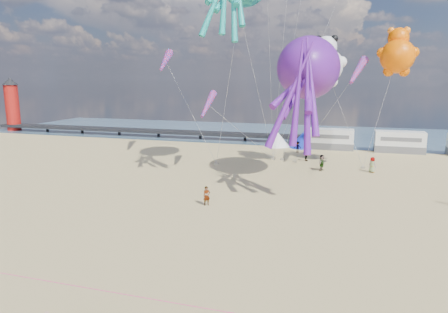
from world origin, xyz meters
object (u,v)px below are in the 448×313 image
motorhome_1 (399,142)px  windsock_left (165,61)px  kite_teddy_orange (397,56)px  tent_blue (303,140)px  windsock_right (208,105)px  sandbag_e (273,159)px  kite_octopus_purple (308,68)px  windsock_mid (358,71)px  kite_panda (325,66)px  lighthouse (12,108)px  tent_white (277,139)px  beachgoer_4 (322,163)px  sandbag_c (363,168)px  sandbag_d (295,162)px  beachgoer_2 (298,147)px  beachgoer_3 (306,154)px  standing_person (207,196)px  sandbag_a (216,164)px  sandbag_b (282,159)px  motorhome_0 (330,139)px  beachgoer_0 (372,165)px

motorhome_1 → windsock_left: size_ratio=0.97×
kite_teddy_orange → tent_blue: bearing=152.3°
motorhome_1 → windsock_right: windsock_right is taller
sandbag_e → kite_teddy_orange: 18.68m
kite_octopus_purple → windsock_mid: 8.49m
sandbag_e → kite_panda: 13.58m
lighthouse → windsock_right: 53.63m
tent_white → tent_blue: size_ratio=1.00×
tent_white → tent_blue: 4.00m
beachgoer_4 → kite_octopus_purple: size_ratio=0.14×
tent_blue → sandbag_c: size_ratio=8.00×
sandbag_d → windsock_mid: 13.16m
beachgoer_4 → windsock_right: size_ratio=0.37×
beachgoer_2 → windsock_mid: bearing=135.0°
tent_blue → sandbag_d: bearing=-89.3°
tent_white → windsock_mid: (10.94, -13.38, 9.97)m
windsock_right → sandbag_d: bearing=33.4°
beachgoer_4 → motorhome_1: bearing=-9.6°
beachgoer_3 → sandbag_e: beachgoer_3 is taller
lighthouse → motorhome_1: bearing=-3.2°
beachgoer_4 → windsock_left: windsock_left is taller
beachgoer_3 → beachgoer_2: bearing=-12.5°
windsock_left → beachgoer_2: bearing=9.6°
lighthouse → standing_person: (53.20, -34.63, -3.69)m
sandbag_d → windsock_left: bearing=-178.4°
sandbag_a → sandbag_e: size_ratio=1.00×
sandbag_a → sandbag_b: size_ratio=1.00×
beachgoer_4 → sandbag_a: size_ratio=3.67×
motorhome_0 → tent_white: (-8.00, 0.00, -0.30)m
standing_person → windsock_left: 25.36m
sandbag_a → sandbag_e: bearing=38.1°
standing_person → sandbag_c: 22.31m
motorhome_0 → sandbag_d: 12.00m
standing_person → kite_octopus_purple: (6.99, 10.21, 10.55)m
beachgoer_2 → windsock_left: 21.76m
sandbag_d → kite_teddy_orange: 16.65m
beachgoer_0 → sandbag_d: size_ratio=3.51×
beachgoer_0 → sandbag_e: 12.35m
tent_white → sandbag_c: (12.21, -12.52, -1.09)m
windsock_left → tent_blue: bearing=19.9°
beachgoer_0 → beachgoer_4: size_ratio=0.96×
beachgoer_0 → windsock_left: windsock_left is taller
motorhome_0 → sandbag_b: (-5.58, -10.42, -1.39)m
tent_blue → sandbag_a: (-8.86, -15.36, -1.09)m
tent_blue → lighthouse: bearing=176.1°
beachgoer_2 → kite_octopus_purple: kite_octopus_purple is taller
motorhome_0 → sandbag_e: 12.54m
sandbag_d → windsock_mid: (6.80, -2.11, 11.06)m
beachgoer_2 → motorhome_1: bearing=-156.4°
sandbag_e → kite_octopus_purple: bearing=-63.8°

